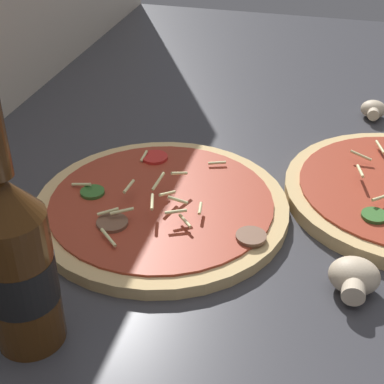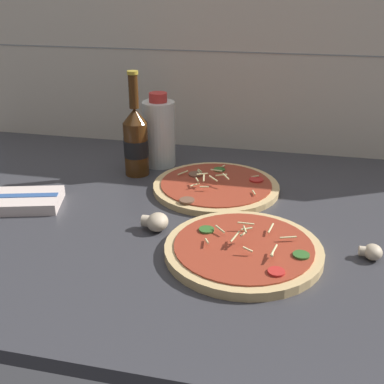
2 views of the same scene
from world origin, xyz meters
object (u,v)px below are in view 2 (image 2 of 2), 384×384
Objects in this scene: mushroom_left at (156,222)px; beer_bottle at (136,140)px; pizza_far at (216,186)px; oil_bottle at (159,133)px; mushroom_right at (372,252)px; pizza_near at (243,250)px; dish_towel at (19,201)px.

beer_bottle is at bearing 115.85° from mushroom_left.
beer_bottle is at bearing 165.44° from pizza_far.
oil_bottle is at bearing 64.49° from beer_bottle.
oil_bottle is at bearing 143.04° from pizza_far.
pizza_far is 7.37× the size of mushroom_right.
oil_bottle is (-17.69, 13.31, 8.02)cm from pizza_far.
mushroom_right is (22.37, 3.71, 0.35)cm from pizza_near.
dish_towel is (-72.82, 5.56, -0.13)cm from mushroom_right.
oil_bottle reaches higher than pizza_near.
beer_bottle reaches higher than oil_bottle.
pizza_near reaches higher than dish_towel.
pizza_far is 1.53× the size of oil_bottle.
oil_bottle reaches higher than mushroom_left.
beer_bottle is 31.54cm from mushroom_left.
pizza_near is 51.30cm from dish_towel.
pizza_near is 1.48× the size of oil_bottle.
mushroom_left is (-8.00, -22.08, 0.90)cm from pizza_far.
beer_bottle is 31.47cm from dish_towel.
beer_bottle is 8.60cm from oil_bottle.
pizza_near reaches higher than mushroom_left.
pizza_near is 0.96× the size of pizza_far.
mushroom_left is at bearing -74.69° from oil_bottle.
oil_bottle is at bearing 143.44° from mushroom_right.
dish_towel is at bearing 173.29° from mushroom_left.
oil_bottle reaches higher than dish_towel.
pizza_far is at bearing 143.67° from mushroom_right.
pizza_far is 1.14× the size of beer_bottle.
beer_bottle reaches higher than dish_towel.
oil_bottle reaches higher than pizza_far.
pizza_near is at bearing -46.48° from beer_bottle.
oil_bottle is 0.96× the size of dish_towel.
dish_towel is (-50.45, 9.26, 0.22)cm from pizza_near.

